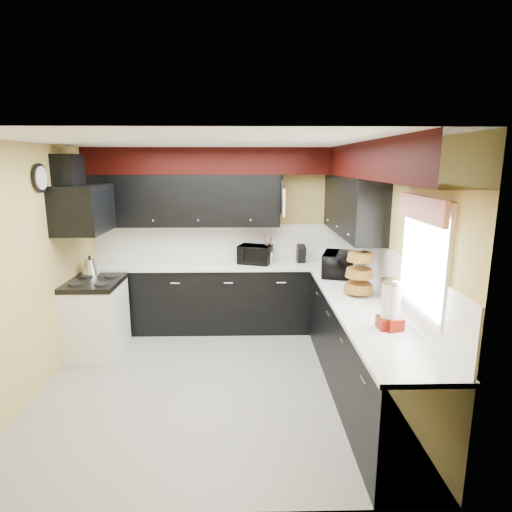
% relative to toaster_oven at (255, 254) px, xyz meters
% --- Properties ---
extents(ground, '(3.60, 3.60, 0.00)m').
position_rel_toaster_oven_xyz_m(ground, '(-0.46, -1.51, -1.07)').
color(ground, gray).
rests_on(ground, ground).
extents(wall_back, '(3.60, 0.06, 2.50)m').
position_rel_toaster_oven_xyz_m(wall_back, '(-0.46, 0.29, 0.18)').
color(wall_back, '#E0C666').
rests_on(wall_back, ground).
extents(wall_right, '(0.06, 3.60, 2.50)m').
position_rel_toaster_oven_xyz_m(wall_right, '(1.34, -1.51, 0.18)').
color(wall_right, '#E0C666').
rests_on(wall_right, ground).
extents(wall_left, '(0.06, 3.60, 2.50)m').
position_rel_toaster_oven_xyz_m(wall_left, '(-2.26, -1.51, 0.18)').
color(wall_left, '#E0C666').
rests_on(wall_left, ground).
extents(ceiling, '(3.60, 3.60, 0.06)m').
position_rel_toaster_oven_xyz_m(ceiling, '(-0.46, -1.51, 1.43)').
color(ceiling, white).
rests_on(ceiling, wall_back).
extents(cab_back, '(3.60, 0.60, 0.90)m').
position_rel_toaster_oven_xyz_m(cab_back, '(-0.46, -0.01, -0.62)').
color(cab_back, black).
rests_on(cab_back, ground).
extents(cab_right, '(0.60, 3.00, 0.90)m').
position_rel_toaster_oven_xyz_m(cab_right, '(1.04, -1.81, -0.62)').
color(cab_right, black).
rests_on(cab_right, ground).
extents(counter_back, '(3.62, 0.64, 0.04)m').
position_rel_toaster_oven_xyz_m(counter_back, '(-0.46, -0.01, -0.15)').
color(counter_back, white).
rests_on(counter_back, cab_back).
extents(counter_right, '(0.64, 3.02, 0.04)m').
position_rel_toaster_oven_xyz_m(counter_right, '(1.04, -1.81, -0.15)').
color(counter_right, white).
rests_on(counter_right, cab_right).
extents(splash_back, '(3.60, 0.02, 0.50)m').
position_rel_toaster_oven_xyz_m(splash_back, '(-0.46, 0.28, 0.12)').
color(splash_back, white).
rests_on(splash_back, counter_back).
extents(splash_right, '(0.02, 3.60, 0.50)m').
position_rel_toaster_oven_xyz_m(splash_right, '(1.33, -1.51, 0.12)').
color(splash_right, white).
rests_on(splash_right, counter_right).
extents(upper_back, '(2.60, 0.35, 0.70)m').
position_rel_toaster_oven_xyz_m(upper_back, '(-0.96, 0.12, 0.73)').
color(upper_back, black).
rests_on(upper_back, wall_back).
extents(upper_right, '(0.35, 1.80, 0.70)m').
position_rel_toaster_oven_xyz_m(upper_right, '(1.17, -0.61, 0.73)').
color(upper_right, black).
rests_on(upper_right, wall_right).
extents(soffit_back, '(3.60, 0.36, 0.35)m').
position_rel_toaster_oven_xyz_m(soffit_back, '(-0.46, 0.11, 1.26)').
color(soffit_back, black).
rests_on(soffit_back, wall_back).
extents(soffit_right, '(0.36, 3.24, 0.35)m').
position_rel_toaster_oven_xyz_m(soffit_right, '(1.16, -1.69, 1.26)').
color(soffit_right, black).
rests_on(soffit_right, wall_right).
extents(stove, '(0.60, 0.75, 0.86)m').
position_rel_toaster_oven_xyz_m(stove, '(-1.96, -0.76, -0.64)').
color(stove, white).
rests_on(stove, ground).
extents(cooktop, '(0.62, 0.77, 0.06)m').
position_rel_toaster_oven_xyz_m(cooktop, '(-1.96, -0.76, -0.18)').
color(cooktop, black).
rests_on(cooktop, stove).
extents(hood, '(0.50, 0.78, 0.55)m').
position_rel_toaster_oven_xyz_m(hood, '(-2.01, -0.76, 0.71)').
color(hood, black).
rests_on(hood, wall_left).
extents(hood_duct, '(0.24, 0.40, 0.40)m').
position_rel_toaster_oven_xyz_m(hood_duct, '(-2.14, -0.76, 1.13)').
color(hood_duct, black).
rests_on(hood_duct, wall_left).
extents(window, '(0.03, 0.86, 0.96)m').
position_rel_toaster_oven_xyz_m(window, '(1.33, -2.41, 0.48)').
color(window, white).
rests_on(window, wall_right).
extents(valance, '(0.04, 0.88, 0.20)m').
position_rel_toaster_oven_xyz_m(valance, '(1.27, -2.41, 0.88)').
color(valance, red).
rests_on(valance, wall_right).
extents(pan_top, '(0.03, 0.22, 0.40)m').
position_rel_toaster_oven_xyz_m(pan_top, '(0.36, 0.04, 0.93)').
color(pan_top, black).
rests_on(pan_top, upper_back).
extents(pan_mid, '(0.03, 0.28, 0.46)m').
position_rel_toaster_oven_xyz_m(pan_mid, '(0.36, -0.09, 0.68)').
color(pan_mid, black).
rests_on(pan_mid, upper_back).
extents(pan_low, '(0.03, 0.24, 0.42)m').
position_rel_toaster_oven_xyz_m(pan_low, '(0.36, 0.17, 0.65)').
color(pan_low, black).
rests_on(pan_low, upper_back).
extents(cut_board, '(0.03, 0.26, 0.35)m').
position_rel_toaster_oven_xyz_m(cut_board, '(0.37, -0.21, 0.73)').
color(cut_board, white).
rests_on(cut_board, upper_back).
extents(baskets, '(0.27, 0.27, 0.50)m').
position_rel_toaster_oven_xyz_m(baskets, '(1.06, -1.46, 0.11)').
color(baskets, brown).
rests_on(baskets, upper_right).
extents(clock, '(0.03, 0.30, 0.30)m').
position_rel_toaster_oven_xyz_m(clock, '(-2.23, -1.26, 1.08)').
color(clock, black).
rests_on(clock, wall_left).
extents(deco_plate, '(0.03, 0.24, 0.24)m').
position_rel_toaster_oven_xyz_m(deco_plate, '(1.31, -1.86, 1.18)').
color(deco_plate, white).
rests_on(deco_plate, wall_right).
extents(toaster_oven, '(0.53, 0.49, 0.25)m').
position_rel_toaster_oven_xyz_m(toaster_oven, '(0.00, 0.00, 0.00)').
color(toaster_oven, black).
rests_on(toaster_oven, counter_back).
extents(microwave, '(0.48, 0.59, 0.28)m').
position_rel_toaster_oven_xyz_m(microwave, '(1.01, -0.67, 0.02)').
color(microwave, black).
rests_on(microwave, counter_right).
extents(utensil_crock, '(0.18, 0.18, 0.16)m').
position_rel_toaster_oven_xyz_m(utensil_crock, '(0.18, 0.02, -0.05)').
color(utensil_crock, silver).
rests_on(utensil_crock, counter_back).
extents(knife_block, '(0.12, 0.16, 0.24)m').
position_rel_toaster_oven_xyz_m(knife_block, '(0.64, 0.04, -0.00)').
color(knife_block, black).
rests_on(knife_block, counter_back).
extents(kettle, '(0.29, 0.29, 0.20)m').
position_rel_toaster_oven_xyz_m(kettle, '(-2.09, -0.48, -0.05)').
color(kettle, '#B3B4B8').
rests_on(kettle, cooktop).
extents(dispenser_a, '(0.18, 0.18, 0.40)m').
position_rel_toaster_oven_xyz_m(dispenser_a, '(1.10, -2.42, 0.07)').
color(dispenser_a, '#710905').
rests_on(dispenser_a, counter_right).
extents(dispenser_b, '(0.16, 0.16, 0.41)m').
position_rel_toaster_oven_xyz_m(dispenser_b, '(1.06, -2.40, 0.08)').
color(dispenser_b, '#6A0200').
rests_on(dispenser_b, counter_right).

